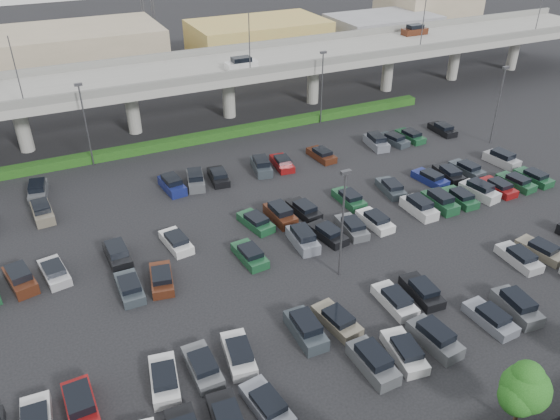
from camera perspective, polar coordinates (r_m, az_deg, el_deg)
name	(u,v)px	position (r m, az deg, el deg)	size (l,w,h in m)	color
ground	(298,230)	(54.66, 1.87, -2.10)	(280.00, 280.00, 0.00)	black
overpass	(193,75)	(78.94, -9.13, 13.76)	(150.00, 13.00, 15.80)	gray
hedge	(214,136)	(74.88, -6.96, 7.72)	(66.00, 1.60, 1.10)	#163E12
tree_row	(512,396)	(37.04, 23.07, -17.49)	(65.07, 3.66, 5.94)	#332316
parked_cars	(317,246)	(51.30, 3.90, -3.78)	(63.20, 41.68, 1.67)	navy
light_poles	(250,174)	(51.59, -3.12, 3.74)	(66.90, 48.38, 10.30)	#444449
distant_buildings	(209,41)	(110.88, -7.42, 17.11)	(138.00, 24.00, 9.00)	gray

